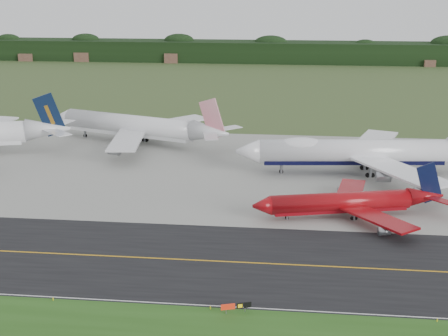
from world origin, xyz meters
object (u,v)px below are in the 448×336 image
at_px(jet_ba_747, 363,152).
at_px(jet_star_tail, 138,127).
at_px(jet_red_737, 351,202).
at_px(taxiway_sign, 236,306).

distance_m(jet_ba_747, jet_star_tail, 67.33).
height_order(jet_ba_747, jet_red_737, jet_ba_747).
height_order(jet_ba_747, jet_star_tail, jet_ba_747).
relative_size(jet_ba_747, jet_star_tail, 1.13).
bearing_deg(taxiway_sign, jet_ba_747, 70.68).
distance_m(jet_star_tail, taxiway_sign, 102.70).
bearing_deg(jet_star_tail, taxiway_sign, -68.32).
distance_m(jet_ba_747, jet_red_737, 31.19).
bearing_deg(taxiway_sign, jet_star_tail, 111.68).
bearing_deg(jet_ba_747, jet_star_tail, 159.96).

